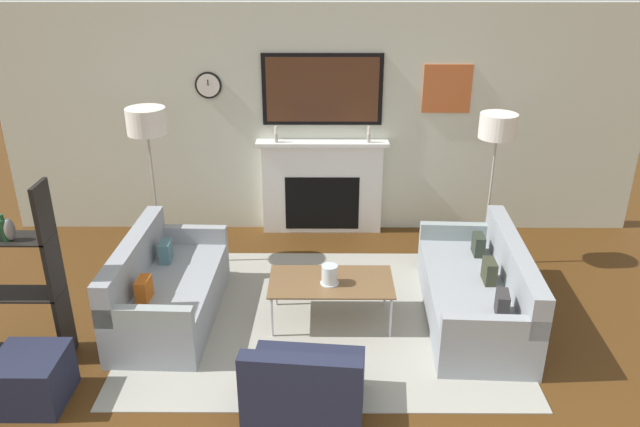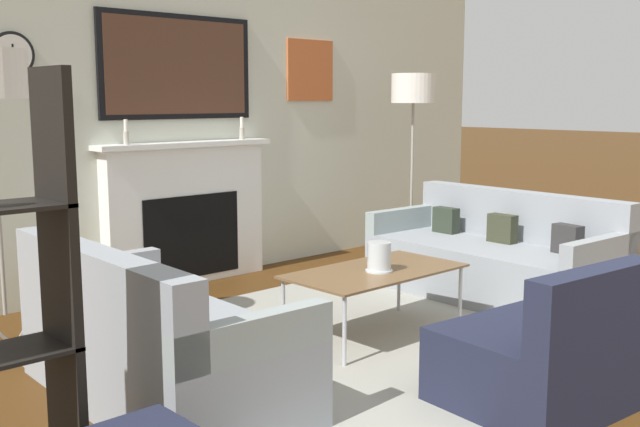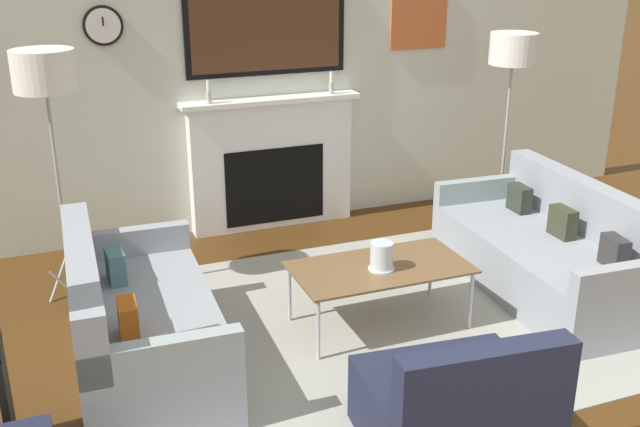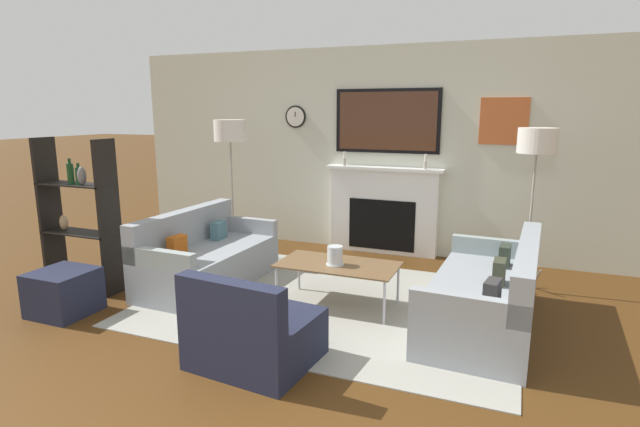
# 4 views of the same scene
# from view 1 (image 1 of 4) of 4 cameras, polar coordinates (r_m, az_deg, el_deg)

# --- Properties ---
(fireplace_wall) EXTENTS (7.56, 0.28, 2.70)m
(fireplace_wall) POSITION_cam_1_polar(r_m,az_deg,el_deg) (7.42, 0.24, 7.50)
(fireplace_wall) COLOR silver
(fireplace_wall) RESTS_ON ground_plane
(area_rug) EXTENTS (3.54, 2.63, 0.01)m
(area_rug) POSITION_cam_1_polar(r_m,az_deg,el_deg) (6.05, 0.15, -9.48)
(area_rug) COLOR #9A998E
(area_rug) RESTS_ON ground_plane
(couch_left) EXTENTS (0.86, 1.67, 0.81)m
(couch_left) POSITION_cam_1_polar(r_m,az_deg,el_deg) (6.09, -13.92, -6.94)
(couch_left) COLOR #8E949B
(couch_left) RESTS_ON ground_plane
(couch_right) EXTENTS (0.93, 1.91, 0.79)m
(couch_right) POSITION_cam_1_polar(r_m,az_deg,el_deg) (6.08, 14.27, -7.10)
(couch_right) COLOR #8E949B
(couch_right) RESTS_ON ground_plane
(armchair) EXTENTS (0.92, 0.82, 0.74)m
(armchair) POSITION_cam_1_polar(r_m,az_deg,el_deg) (4.82, -1.36, -15.94)
(armchair) COLOR #1E2236
(armchair) RESTS_ON ground_plane
(coffee_table) EXTENTS (1.15, 0.61, 0.43)m
(coffee_table) POSITION_cam_1_polar(r_m,az_deg,el_deg) (5.80, 1.02, -6.41)
(coffee_table) COLOR brown
(coffee_table) RESTS_ON ground_plane
(hurricane_candle) EXTENTS (0.17, 0.17, 0.19)m
(hurricane_candle) POSITION_cam_1_polar(r_m,az_deg,el_deg) (5.71, 0.88, -5.71)
(hurricane_candle) COLOR silver
(hurricane_candle) RESTS_ON coffee_table
(floor_lamp_left) EXTENTS (0.40, 0.40, 1.77)m
(floor_lamp_left) POSITION_cam_1_polar(r_m,az_deg,el_deg) (6.64, -15.58, 7.94)
(floor_lamp_left) COLOR #9E998E
(floor_lamp_left) RESTS_ON ground_plane
(floor_lamp_right) EXTENTS (0.38, 0.38, 1.72)m
(floor_lamp_right) POSITION_cam_1_polar(r_m,az_deg,el_deg) (6.65, 15.94, 7.47)
(floor_lamp_right) COLOR #9E998E
(floor_lamp_right) RESTS_ON ground_plane
(shelf_unit) EXTENTS (0.87, 0.28, 1.61)m
(shelf_unit) POSITION_cam_1_polar(r_m,az_deg,el_deg) (5.76, -26.82, -5.20)
(shelf_unit) COLOR black
(shelf_unit) RESTS_ON ground_plane
(ottoman) EXTENTS (0.52, 0.52, 0.42)m
(ottoman) POSITION_cam_1_polar(r_m,az_deg,el_deg) (5.46, -24.85, -13.55)
(ottoman) COLOR #1E2236
(ottoman) RESTS_ON ground_plane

